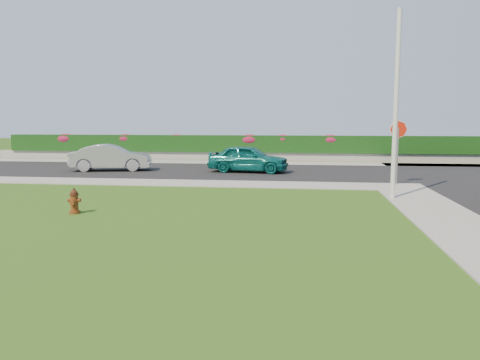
# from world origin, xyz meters

# --- Properties ---
(ground) EXTENTS (120.00, 120.00, 0.00)m
(ground) POSITION_xyz_m (0.00, 0.00, 0.00)
(ground) COLOR black
(ground) RESTS_ON ground
(street_far) EXTENTS (26.00, 8.00, 0.04)m
(street_far) POSITION_xyz_m (-5.00, 14.00, 0.02)
(street_far) COLOR black
(street_far) RESTS_ON ground
(sidewalk_far) EXTENTS (24.00, 2.00, 0.04)m
(sidewalk_far) POSITION_xyz_m (-6.00, 9.00, 0.02)
(sidewalk_far) COLOR gray
(sidewalk_far) RESTS_ON ground
(curb_corner) EXTENTS (2.00, 2.00, 0.04)m
(curb_corner) POSITION_xyz_m (7.00, 9.00, 0.02)
(curb_corner) COLOR gray
(curb_corner) RESTS_ON ground
(sidewalk_beyond) EXTENTS (34.00, 2.00, 0.04)m
(sidewalk_beyond) POSITION_xyz_m (-1.00, 19.00, 0.02)
(sidewalk_beyond) COLOR gray
(sidewalk_beyond) RESTS_ON ground
(retaining_wall) EXTENTS (34.00, 0.40, 0.60)m
(retaining_wall) POSITION_xyz_m (-1.00, 20.50, 0.30)
(retaining_wall) COLOR gray
(retaining_wall) RESTS_ON ground
(hedge) EXTENTS (32.00, 0.90, 1.10)m
(hedge) POSITION_xyz_m (-1.00, 20.60, 1.15)
(hedge) COLOR black
(hedge) RESTS_ON retaining_wall
(fire_hydrant) EXTENTS (0.37, 0.35, 0.72)m
(fire_hydrant) POSITION_xyz_m (-3.20, 2.26, 0.34)
(fire_hydrant) COLOR #4D1C0C
(fire_hydrant) RESTS_ON ground
(sedan_teal) EXTENTS (4.23, 2.13, 1.38)m
(sedan_teal) POSITION_xyz_m (0.43, 13.52, 0.73)
(sedan_teal) COLOR #0C5D5A
(sedan_teal) RESTS_ON street_far
(sedan_silver) EXTENTS (4.38, 2.40, 1.37)m
(sedan_silver) POSITION_xyz_m (-6.79, 13.29, 0.72)
(sedan_silver) COLOR #929499
(sedan_silver) RESTS_ON street_far
(utility_pole) EXTENTS (0.16, 0.16, 6.21)m
(utility_pole) POSITION_xyz_m (6.19, 6.09, 3.11)
(utility_pole) COLOR silver
(utility_pole) RESTS_ON ground
(stop_sign) EXTENTS (0.72, 0.11, 2.64)m
(stop_sign) POSITION_xyz_m (7.00, 9.69, 1.97)
(stop_sign) COLOR slate
(stop_sign) RESTS_ON ground
(flower_clump_a) EXTENTS (1.38, 0.88, 0.69)m
(flower_clump_a) POSITION_xyz_m (-13.13, 20.50, 1.43)
(flower_clump_a) COLOR #AC1D44
(flower_clump_a) RESTS_ON hedge
(flower_clump_b) EXTENTS (1.24, 0.79, 0.62)m
(flower_clump_b) POSITION_xyz_m (-8.82, 20.50, 1.45)
(flower_clump_b) COLOR #AC1D44
(flower_clump_b) RESTS_ON hedge
(flower_clump_c) EXTENTS (1.07, 0.69, 0.53)m
(flower_clump_c) POSITION_xyz_m (-5.24, 20.50, 1.49)
(flower_clump_c) COLOR #AC1D44
(flower_clump_c) RESTS_ON hedge
(flower_clump_d) EXTENTS (1.39, 0.89, 0.69)m
(flower_clump_d) POSITION_xyz_m (-0.32, 20.50, 1.42)
(flower_clump_d) COLOR #AC1D44
(flower_clump_d) RESTS_ON hedge
(flower_clump_e) EXTENTS (1.15, 0.74, 0.57)m
(flower_clump_e) POSITION_xyz_m (1.86, 20.50, 1.47)
(flower_clump_e) COLOR #AC1D44
(flower_clump_e) RESTS_ON hedge
(flower_clump_f) EXTENTS (1.27, 0.82, 0.63)m
(flower_clump_f) POSITION_xyz_m (4.90, 20.50, 1.45)
(flower_clump_f) COLOR #AC1D44
(flower_clump_f) RESTS_ON hedge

